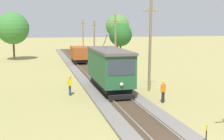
{
  "coord_description": "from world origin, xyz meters",
  "views": [
    {
      "loc": [
        -6.06,
        -11.5,
        5.95
      ],
      "look_at": [
        0.78,
        15.95,
        1.62
      ],
      "focal_mm": 47.49,
      "sensor_mm": 36.0,
      "label": 1
    }
  ],
  "objects_px": {
    "trackside_signal_marker": "(206,135)",
    "gravel_pile": "(103,55)",
    "tree_right_far": "(120,35)",
    "utility_pole_far": "(94,39)",
    "utility_pole_distant": "(83,35)",
    "tree_right_near": "(117,26)",
    "track_worker": "(163,90)",
    "second_worker": "(70,84)",
    "utility_pole_near_tram": "(150,45)",
    "tree_left_far": "(13,28)",
    "freight_car": "(80,54)",
    "utility_pole_mid": "(115,42)",
    "red_tram": "(109,67)"
  },
  "relations": [
    {
      "from": "utility_pole_near_tram",
      "to": "tree_right_far",
      "type": "xyz_separation_m",
      "value": [
        4.78,
        26.88,
        -0.0
      ]
    },
    {
      "from": "utility_pole_mid",
      "to": "track_worker",
      "type": "height_order",
      "value": "utility_pole_mid"
    },
    {
      "from": "freight_car",
      "to": "utility_pole_near_tram",
      "type": "bearing_deg",
      "value": -79.85
    },
    {
      "from": "tree_left_far",
      "to": "second_worker",
      "type": "bearing_deg",
      "value": -76.8
    },
    {
      "from": "utility_pole_far",
      "to": "track_worker",
      "type": "bearing_deg",
      "value": -90.85
    },
    {
      "from": "utility_pole_far",
      "to": "track_worker",
      "type": "xyz_separation_m",
      "value": [
        -0.46,
        -31.07,
        -2.44
      ]
    },
    {
      "from": "track_worker",
      "to": "utility_pole_near_tram",
      "type": "bearing_deg",
      "value": -39.39
    },
    {
      "from": "utility_pole_near_tram",
      "to": "utility_pole_mid",
      "type": "relative_size",
      "value": 1.12
    },
    {
      "from": "second_worker",
      "to": "red_tram",
      "type": "bearing_deg",
      "value": 179.04
    },
    {
      "from": "tree_right_near",
      "to": "utility_pole_distant",
      "type": "bearing_deg",
      "value": 124.89
    },
    {
      "from": "utility_pole_near_tram",
      "to": "track_worker",
      "type": "bearing_deg",
      "value": -96.38
    },
    {
      "from": "trackside_signal_marker",
      "to": "tree_right_near",
      "type": "height_order",
      "value": "tree_right_near"
    },
    {
      "from": "second_worker",
      "to": "freight_car",
      "type": "bearing_deg",
      "value": -110.91
    },
    {
      "from": "red_tram",
      "to": "gravel_pile",
      "type": "xyz_separation_m",
      "value": [
        4.87,
        24.7,
        -1.53
      ]
    },
    {
      "from": "utility_pole_distant",
      "to": "track_worker",
      "type": "xyz_separation_m",
      "value": [
        -0.46,
        -44.53,
        -2.68
      ]
    },
    {
      "from": "trackside_signal_marker",
      "to": "tree_right_far",
      "type": "height_order",
      "value": "tree_right_far"
    },
    {
      "from": "utility_pole_mid",
      "to": "gravel_pile",
      "type": "relative_size",
      "value": 2.78
    },
    {
      "from": "freight_car",
      "to": "trackside_signal_marker",
      "type": "relative_size",
      "value": 4.41
    },
    {
      "from": "trackside_signal_marker",
      "to": "red_tram",
      "type": "bearing_deg",
      "value": 97.38
    },
    {
      "from": "gravel_pile",
      "to": "tree_right_far",
      "type": "bearing_deg",
      "value": 23.81
    },
    {
      "from": "utility_pole_near_tram",
      "to": "tree_left_far",
      "type": "distance_m",
      "value": 30.97
    },
    {
      "from": "trackside_signal_marker",
      "to": "utility_pole_distant",
      "type": "bearing_deg",
      "value": 87.98
    },
    {
      "from": "freight_car",
      "to": "utility_pole_mid",
      "type": "distance_m",
      "value": 8.85
    },
    {
      "from": "red_tram",
      "to": "freight_car",
      "type": "bearing_deg",
      "value": 90.01
    },
    {
      "from": "gravel_pile",
      "to": "tree_right_near",
      "type": "xyz_separation_m",
      "value": [
        4.37,
        6.96,
        5.02
      ]
    },
    {
      "from": "tree_right_far",
      "to": "utility_pole_near_tram",
      "type": "bearing_deg",
      "value": -100.08
    },
    {
      "from": "utility_pole_near_tram",
      "to": "utility_pole_far",
      "type": "bearing_deg",
      "value": 90.0
    },
    {
      "from": "utility_pole_far",
      "to": "tree_left_far",
      "type": "bearing_deg",
      "value": 176.67
    },
    {
      "from": "freight_car",
      "to": "utility_pole_mid",
      "type": "relative_size",
      "value": 0.71
    },
    {
      "from": "gravel_pile",
      "to": "second_worker",
      "type": "bearing_deg",
      "value": -108.48
    },
    {
      "from": "red_tram",
      "to": "utility_pole_near_tram",
      "type": "relative_size",
      "value": 1.05
    },
    {
      "from": "gravel_pile",
      "to": "tree_right_near",
      "type": "height_order",
      "value": "tree_right_near"
    },
    {
      "from": "utility_pole_distant",
      "to": "second_worker",
      "type": "xyz_separation_m",
      "value": [
        -7.16,
        -40.4,
        -2.68
      ]
    },
    {
      "from": "utility_pole_mid",
      "to": "track_worker",
      "type": "bearing_deg",
      "value": -91.62
    },
    {
      "from": "utility_pole_distant",
      "to": "gravel_pile",
      "type": "xyz_separation_m",
      "value": [
        1.3,
        -15.08,
        -3.0
      ]
    },
    {
      "from": "utility_pole_near_tram",
      "to": "trackside_signal_marker",
      "type": "relative_size",
      "value": 6.9
    },
    {
      "from": "utility_pole_far",
      "to": "gravel_pile",
      "type": "height_order",
      "value": "utility_pole_far"
    },
    {
      "from": "second_worker",
      "to": "gravel_pile",
      "type": "bearing_deg",
      "value": -119.18
    },
    {
      "from": "utility_pole_distant",
      "to": "second_worker",
      "type": "height_order",
      "value": "utility_pole_distant"
    },
    {
      "from": "red_tram",
      "to": "tree_right_near",
      "type": "relative_size",
      "value": 1.07
    },
    {
      "from": "utility_pole_far",
      "to": "freight_car",
      "type": "bearing_deg",
      "value": -116.95
    },
    {
      "from": "trackside_signal_marker",
      "to": "gravel_pile",
      "type": "relative_size",
      "value": 0.45
    },
    {
      "from": "tree_right_near",
      "to": "second_worker",
      "type": "bearing_deg",
      "value": -111.68
    },
    {
      "from": "second_worker",
      "to": "tree_right_far",
      "type": "relative_size",
      "value": 0.29
    },
    {
      "from": "utility_pole_near_tram",
      "to": "tree_right_near",
      "type": "relative_size",
      "value": 1.02
    },
    {
      "from": "track_worker",
      "to": "tree_right_far",
      "type": "distance_m",
      "value": 31.58
    },
    {
      "from": "trackside_signal_marker",
      "to": "second_worker",
      "type": "height_order",
      "value": "second_worker"
    },
    {
      "from": "tree_right_far",
      "to": "utility_pole_far",
      "type": "bearing_deg",
      "value": 178.86
    },
    {
      "from": "red_tram",
      "to": "utility_pole_near_tram",
      "type": "bearing_deg",
      "value": -10.26
    },
    {
      "from": "freight_car",
      "to": "gravel_pile",
      "type": "xyz_separation_m",
      "value": [
        4.87,
        5.4,
        -0.89
      ]
    }
  ]
}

